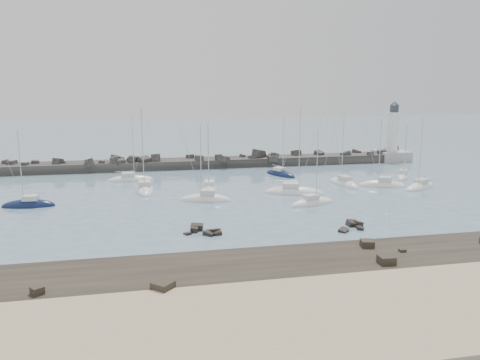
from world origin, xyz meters
The scene contains 19 objects.
ground centered at (0.00, 0.00, 0.00)m, with size 400.00×400.00×0.00m, color slate.
sand_strip centered at (0.00, -32.00, 0.00)m, with size 140.00×14.00×1.00m, color tan.
rock_shelf centered at (-0.13, -22.00, 0.01)m, with size 140.00×12.00×1.87m.
rock_cluster_near centered at (-3.83, -8.65, 0.11)m, with size 4.55×4.03×1.22m.
rock_cluster_far centered at (14.43, -10.52, 0.06)m, with size 4.10×3.60×1.47m.
breakwater centered at (-7.34, 37.97, 0.33)m, with size 115.00×7.54×5.15m.
lighthouse centered at (47.00, 38.00, 3.09)m, with size 7.00×7.00×14.60m.
sailboat_2 centered at (-27.14, 8.72, 0.15)m, with size 7.71×2.91×12.13m.
sailboat_3 centered at (-10.53, 15.98, 0.15)m, with size 3.31×9.62×15.03m.
sailboat_4 centered at (-13.00, 25.53, 0.13)m, with size 8.43×2.69×13.20m.
sailboat_5 centered at (-1.46, 6.92, 0.15)m, with size 8.19×4.30×12.59m.
sailboat_6 centered at (0.00, 13.45, 0.15)m, with size 3.83×8.18×12.61m.
sailboat_7 centered at (13.80, 1.65, 0.13)m, with size 7.93×4.40×12.02m.
sailboat_8 centered at (15.82, 24.96, 0.13)m, with size 5.55×8.07×12.36m.
sailboat_9 centered at (30.19, 11.26, 0.15)m, with size 8.37×5.09×12.82m.
sailboat_10 centered at (24.22, 14.03, 0.14)m, with size 3.94×8.67×13.29m.
sailboat_11 centered at (35.84, 8.49, 0.14)m, with size 8.39×6.35×13.05m.
sailboat_12 centered at (38.17, 17.79, 0.15)m, with size 5.91×6.84×11.26m.
sailboat_13 centered at (13.31, 9.08, 0.14)m, with size 10.04×5.89×15.12m.
Camera 1 is at (-10.43, -62.05, 17.01)m, focal length 35.00 mm.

